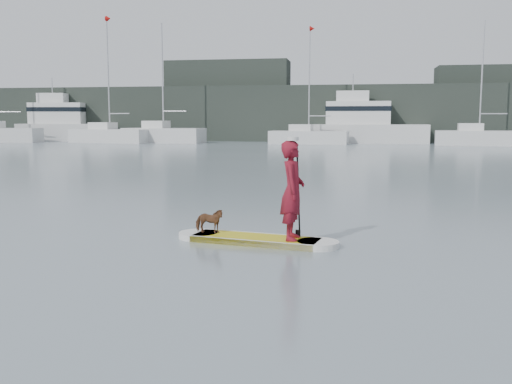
% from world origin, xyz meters
% --- Properties ---
extents(ground, '(140.00, 140.00, 0.00)m').
position_xyz_m(ground, '(0.00, 0.00, 0.00)').
color(ground, slate).
rests_on(ground, ground).
extents(paddleboard, '(3.26, 1.25, 0.12)m').
position_xyz_m(paddleboard, '(2.64, -0.06, 0.06)').
color(paddleboard, gold).
rests_on(paddleboard, ground).
extents(paddler, '(0.47, 0.70, 1.88)m').
position_xyz_m(paddler, '(3.37, -0.19, 1.06)').
color(paddler, maroon).
rests_on(paddler, paddleboard).
extents(white_cap, '(0.22, 0.22, 0.07)m').
position_xyz_m(white_cap, '(3.37, -0.19, 2.04)').
color(white_cap, silver).
rests_on(white_cap, paddler).
extents(dog, '(0.59, 0.27, 0.50)m').
position_xyz_m(dog, '(1.65, 0.13, 0.37)').
color(dog, '#59311E').
rests_on(dog, paddleboard).
extents(paddle, '(0.10, 0.30, 2.00)m').
position_xyz_m(paddle, '(3.45, 0.06, 0.80)').
color(paddle, black).
rests_on(paddle, ground).
extents(sailboat_b, '(8.87, 4.19, 12.67)m').
position_xyz_m(sailboat_b, '(-20.37, 44.51, 0.88)').
color(sailboat_b, silver).
rests_on(sailboat_b, ground).
extents(sailboat_c, '(8.62, 3.75, 11.98)m').
position_xyz_m(sailboat_c, '(-14.93, 45.39, 0.89)').
color(sailboat_c, silver).
rests_on(sailboat_c, ground).
extents(sailboat_d, '(7.81, 3.09, 11.23)m').
position_xyz_m(sailboat_d, '(-0.02, 45.05, 0.80)').
color(sailboat_d, silver).
rests_on(sailboat_d, ground).
extents(sailboat_e, '(7.97, 3.31, 11.24)m').
position_xyz_m(sailboat_e, '(15.74, 44.76, 0.80)').
color(sailboat_e, silver).
rests_on(sailboat_e, ground).
extents(motor_yacht_a, '(11.57, 3.76, 6.91)m').
position_xyz_m(motor_yacht_a, '(5.41, 48.28, 1.94)').
color(motor_yacht_a, silver).
rests_on(motor_yacht_a, ground).
extents(motor_yacht_b, '(11.03, 5.41, 6.97)m').
position_xyz_m(motor_yacht_b, '(-27.77, 48.89, 1.96)').
color(motor_yacht_b, silver).
rests_on(motor_yacht_b, ground).
extents(shore_mass, '(90.00, 6.00, 6.00)m').
position_xyz_m(shore_mass, '(0.00, 53.00, 3.00)').
color(shore_mass, black).
rests_on(shore_mass, ground).
extents(shore_building_west, '(14.00, 4.00, 9.00)m').
position_xyz_m(shore_building_west, '(-10.00, 54.00, 4.50)').
color(shore_building_west, black).
rests_on(shore_building_west, ground).
extents(shore_building_east, '(10.00, 4.00, 8.00)m').
position_xyz_m(shore_building_east, '(18.00, 54.00, 4.00)').
color(shore_building_east, black).
rests_on(shore_building_east, ground).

